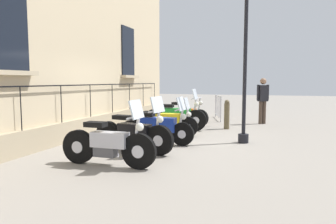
{
  "coord_description": "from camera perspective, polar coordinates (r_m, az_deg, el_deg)",
  "views": [
    {
      "loc": [
        3.14,
        -8.32,
        1.67
      ],
      "look_at": [
        0.45,
        0.0,
        0.8
      ],
      "focal_mm": 33.31,
      "sensor_mm": 36.0,
      "label": 1
    }
  ],
  "objects": [
    {
      "name": "crowd_barrier",
      "position": [
        13.74,
        9.15,
        1.0
      ],
      "size": [
        0.55,
        1.81,
        1.05
      ],
      "color": "#B7B7BF",
      "rests_on": "ground_plane"
    },
    {
      "name": "lamppost",
      "position": [
        8.65,
        14.02,
        12.25
      ],
      "size": [
        0.37,
        0.37,
        4.3
      ],
      "color": "black",
      "rests_on": "ground_plane"
    },
    {
      "name": "motorcycle_silver",
      "position": [
        6.23,
        -10.75,
        -5.8
      ],
      "size": [
        2.02,
        0.6,
        1.32
      ],
      "color": "black",
      "rests_on": "ground_plane"
    },
    {
      "name": "pedestrian_standing",
      "position": [
        12.66,
        16.95,
        2.49
      ],
      "size": [
        0.45,
        0.39,
        1.78
      ],
      "color": "#47382D",
      "rests_on": "ground_plane"
    },
    {
      "name": "ground_plane",
      "position": [
        9.05,
        -2.73,
        -4.96
      ],
      "size": [
        60.0,
        60.0,
        0.0
      ],
      "primitive_type": "plane",
      "color": "gray"
    },
    {
      "name": "motorcycle_orange",
      "position": [
        11.72,
        3.05,
        -0.48
      ],
      "size": [
        1.92,
        0.74,
        1.07
      ],
      "color": "black",
      "rests_on": "ground_plane"
    },
    {
      "name": "motorcycle_green",
      "position": [
        10.63,
        1.41,
        -0.81
      ],
      "size": [
        2.15,
        0.74,
        1.41
      ],
      "color": "black",
      "rests_on": "ground_plane"
    },
    {
      "name": "motorcycle_black",
      "position": [
        7.35,
        -6.31,
        -4.01
      ],
      "size": [
        2.11,
        0.67,
        1.33
      ],
      "color": "black",
      "rests_on": "ground_plane"
    },
    {
      "name": "motorcycle_blue",
      "position": [
        8.28,
        -2.01,
        -2.87
      ],
      "size": [
        2.06,
        0.65,
        1.27
      ],
      "color": "black",
      "rests_on": "ground_plane"
    },
    {
      "name": "motorcycle_yellow",
      "position": [
        9.46,
        -0.79,
        -1.81
      ],
      "size": [
        2.15,
        0.7,
        1.19
      ],
      "color": "black",
      "rests_on": "ground_plane"
    },
    {
      "name": "bollard",
      "position": [
        11.03,
        10.71,
        -0.42
      ],
      "size": [
        0.19,
        0.19,
        1.02
      ],
      "color": "brown",
      "rests_on": "ground_plane"
    },
    {
      "name": "building_facade",
      "position": [
        10.13,
        -16.33,
        13.83
      ],
      "size": [
        0.82,
        13.4,
        6.46
      ],
      "color": "#C6B28E",
      "rests_on": "ground_plane"
    }
  ]
}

